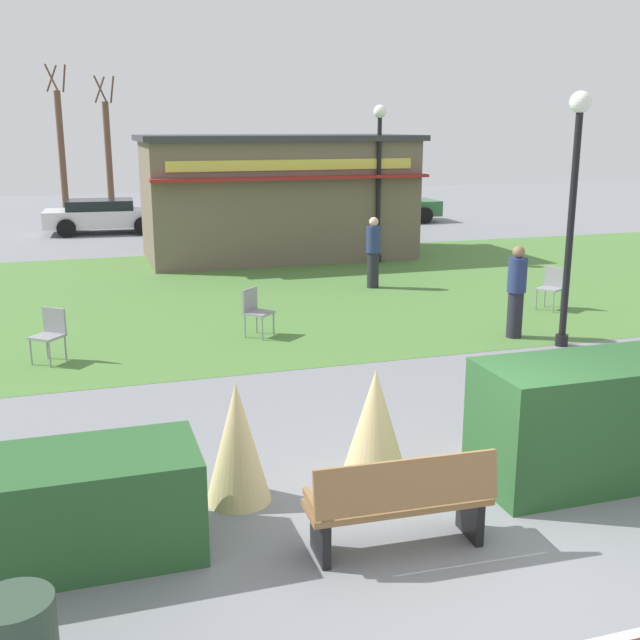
# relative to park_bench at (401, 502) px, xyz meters

# --- Properties ---
(ground_plane) EXTENTS (80.00, 80.00, 0.00)m
(ground_plane) POSITION_rel_park_bench_xyz_m (0.69, 0.15, -0.48)
(ground_plane) COLOR slate
(lawn_patch) EXTENTS (36.00, 12.00, 0.01)m
(lawn_patch) POSITION_rel_park_bench_xyz_m (0.69, 11.44, -0.48)
(lawn_patch) COLOR #4C7A38
(lawn_patch) RESTS_ON ground_plane
(park_bench) EXTENTS (1.72, 0.59, 0.95)m
(park_bench) POSITION_rel_park_bench_xyz_m (0.00, 0.00, 0.00)
(park_bench) COLOR olive
(park_bench) RESTS_ON ground_plane
(hedge_left) EXTENTS (2.52, 1.10, 0.96)m
(hedge_left) POSITION_rel_park_bench_xyz_m (-2.96, 0.78, 0.00)
(hedge_left) COLOR #28562B
(hedge_left) RESTS_ON ground_plane
(hedge_right) EXTENTS (2.24, 1.10, 1.34)m
(hedge_right) POSITION_rel_park_bench_xyz_m (2.43, 0.77, 0.19)
(hedge_right) COLOR #28562B
(hedge_right) RESTS_ON ground_plane
(ornamental_grass_behind_left) EXTENTS (0.74, 0.74, 1.24)m
(ornamental_grass_behind_left) POSITION_rel_park_bench_xyz_m (1.89, 1.58, 0.14)
(ornamental_grass_behind_left) COLOR #D1BC7F
(ornamental_grass_behind_left) RESTS_ON ground_plane
(ornamental_grass_behind_right) EXTENTS (0.68, 0.68, 1.28)m
(ornamental_grass_behind_right) POSITION_rel_park_bench_xyz_m (-1.20, 1.40, 0.16)
(ornamental_grass_behind_right) COLOR #D1BC7F
(ornamental_grass_behind_right) RESTS_ON ground_plane
(ornamental_grass_behind_center) EXTENTS (0.72, 0.72, 1.21)m
(ornamental_grass_behind_center) POSITION_rel_park_bench_xyz_m (0.38, 1.59, 0.12)
(ornamental_grass_behind_center) COLOR #D1BC7F
(ornamental_grass_behind_center) RESTS_ON ground_plane
(lamppost_mid) EXTENTS (0.36, 0.36, 4.33)m
(lamppost_mid) POSITION_rel_park_bench_xyz_m (5.40, 5.39, 2.24)
(lamppost_mid) COLOR black
(lamppost_mid) RESTS_ON ground_plane
(lamppost_far) EXTENTS (0.36, 0.36, 4.33)m
(lamppost_far) POSITION_rel_park_bench_xyz_m (5.46, 14.36, 2.24)
(lamppost_far) COLOR black
(lamppost_far) RESTS_ON ground_plane
(food_kiosk) EXTENTS (7.86, 4.07, 3.52)m
(food_kiosk) POSITION_rel_park_bench_xyz_m (3.03, 16.21, 1.29)
(food_kiosk) COLOR #6B5B4C
(food_kiosk) RESTS_ON ground_plane
(cafe_chair_west) EXTENTS (0.60, 0.60, 0.89)m
(cafe_chair_west) POSITION_rel_park_bench_xyz_m (6.83, 7.88, 0.05)
(cafe_chair_west) COLOR gray
(cafe_chair_west) RESTS_ON ground_plane
(cafe_chair_east) EXTENTS (0.62, 0.62, 0.89)m
(cafe_chair_east) POSITION_rel_park_bench_xyz_m (-3.15, 7.07, 0.05)
(cafe_chair_east) COLOR gray
(cafe_chair_east) RESTS_ON ground_plane
(cafe_chair_center) EXTENTS (0.62, 0.62, 0.89)m
(cafe_chair_center) POSITION_rel_park_bench_xyz_m (0.39, 7.63, 0.05)
(cafe_chair_center) COLOR gray
(cafe_chair_center) RESTS_ON ground_plane
(person_strolling) EXTENTS (0.34, 0.34, 1.69)m
(person_strolling) POSITION_rel_park_bench_xyz_m (4.89, 6.13, 0.38)
(person_strolling) COLOR #23232D
(person_strolling) RESTS_ON ground_plane
(person_standing) EXTENTS (0.34, 0.34, 1.69)m
(person_standing) POSITION_rel_park_bench_xyz_m (4.05, 11.09, 0.38)
(person_standing) COLOR #23232D
(person_standing) RESTS_ON ground_plane
(parked_car_west_slot) EXTENTS (4.30, 2.24, 1.20)m
(parked_car_west_slot) POSITION_rel_park_bench_xyz_m (-1.69, 23.10, 0.16)
(parked_car_west_slot) COLOR silver
(parked_car_west_slot) RESTS_ON ground_plane
(parked_car_center_slot) EXTENTS (4.29, 2.24, 1.20)m
(parked_car_center_slot) POSITION_rel_park_bench_xyz_m (3.34, 23.10, 0.16)
(parked_car_center_slot) COLOR black
(parked_car_center_slot) RESTS_ON ground_plane
(parked_car_east_slot) EXTENTS (4.22, 2.10, 1.20)m
(parked_car_east_slot) POSITION_rel_park_bench_xyz_m (9.23, 23.10, 0.16)
(parked_car_east_slot) COLOR #2D6638
(parked_car_east_slot) RESTS_ON ground_plane
(tree_left_bg) EXTENTS (0.91, 0.96, 6.30)m
(tree_left_bg) POSITION_rel_park_bench_xyz_m (-3.05, 30.11, 2.30)
(tree_left_bg) COLOR brown
(tree_left_bg) RESTS_ON ground_plane
(tree_right_bg) EXTENTS (0.91, 0.96, 5.85)m
(tree_right_bg) POSITION_rel_park_bench_xyz_m (-1.11, 29.85, 2.08)
(tree_right_bg) COLOR brown
(tree_right_bg) RESTS_ON ground_plane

